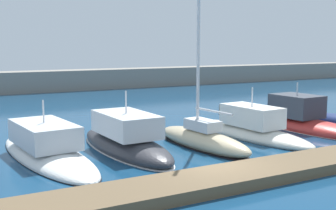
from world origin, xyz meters
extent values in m
plane|color=navy|center=(0.00, 0.00, 0.00)|extent=(120.00, 120.00, 0.00)
cube|color=brown|center=(0.00, -1.26, 0.23)|extent=(33.94, 2.39, 0.45)
cube|color=gray|center=(0.00, 36.25, 1.19)|extent=(108.00, 3.18, 2.37)
ellipsoid|color=white|center=(-5.45, 6.13, 0.07)|extent=(3.72, 10.66, 0.99)
ellipsoid|color=black|center=(-5.45, 6.13, 0.02)|extent=(3.76, 10.76, 0.12)
cube|color=silver|center=(-5.47, 6.35, 1.11)|extent=(2.66, 4.48, 1.09)
cube|color=black|center=(-5.60, 7.70, 1.27)|extent=(2.13, 1.26, 0.61)
cylinder|color=silver|center=(-5.47, 6.35, 2.20)|extent=(0.08, 0.08, 1.09)
ellipsoid|color=#2D2D33|center=(-1.62, 5.57, 0.25)|extent=(2.82, 8.78, 1.22)
ellipsoid|color=silver|center=(-1.62, 5.57, 0.02)|extent=(2.85, 8.87, 0.12)
cube|color=silver|center=(-1.61, 5.41, 1.41)|extent=(2.31, 4.08, 1.10)
cube|color=black|center=(-1.66, 6.92, 1.57)|extent=(2.00, 1.06, 0.61)
cylinder|color=silver|center=(-1.61, 5.41, 2.51)|extent=(0.08, 0.08, 1.11)
ellipsoid|color=beige|center=(2.22, 4.28, 0.36)|extent=(2.36, 7.16, 1.12)
ellipsoid|color=black|center=(2.22, 4.28, 0.02)|extent=(2.38, 7.24, 0.12)
cylinder|color=silver|center=(2.18, 4.71, 6.19)|extent=(0.16, 0.16, 10.55)
cylinder|color=silver|center=(2.30, 3.43, 2.02)|extent=(0.37, 2.82, 0.11)
cube|color=silver|center=(2.22, 4.28, 1.19)|extent=(1.19, 2.08, 0.55)
ellipsoid|color=silver|center=(6.16, 5.23, 0.17)|extent=(3.17, 9.40, 0.98)
cube|color=silver|center=(6.17, 5.10, 1.25)|extent=(2.09, 3.77, 1.18)
cube|color=black|center=(6.06, 6.61, 1.42)|extent=(1.71, 1.03, 0.66)
cylinder|color=silver|center=(6.17, 5.10, 2.37)|extent=(0.08, 0.08, 1.08)
ellipsoid|color=#B72D28|center=(10.52, 5.04, 0.21)|extent=(3.04, 8.78, 1.09)
ellipsoid|color=silver|center=(10.52, 5.04, 0.02)|extent=(3.07, 8.87, 0.12)
cube|color=#333842|center=(10.48, 5.85, 1.45)|extent=(2.32, 3.10, 1.41)
cube|color=black|center=(10.45, 6.30, 1.66)|extent=(1.99, 0.85, 0.79)
cylinder|color=silver|center=(10.48, 5.85, 2.56)|extent=(0.08, 0.08, 0.80)
sphere|color=orange|center=(-4.49, 14.95, 0.00)|extent=(0.87, 0.87, 0.87)
camera|label=1|loc=(-10.16, -14.40, 5.34)|focal=46.57mm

